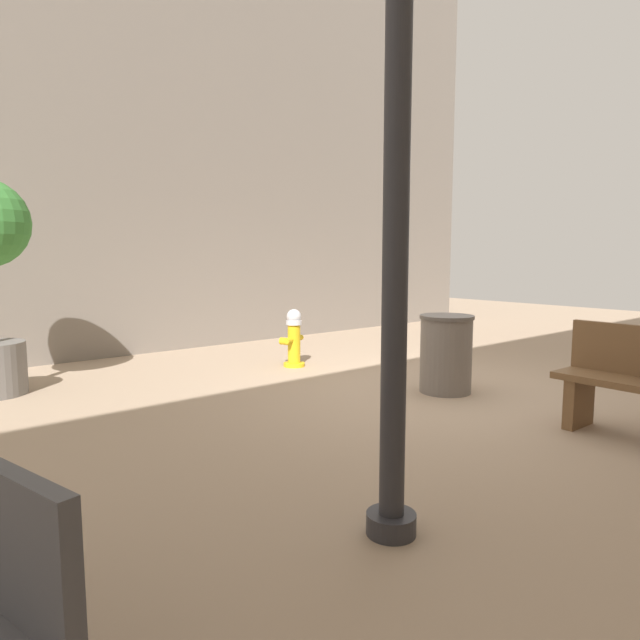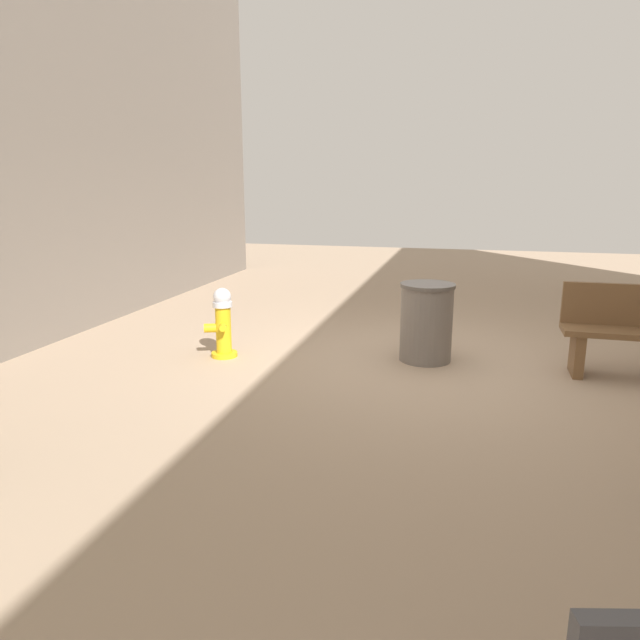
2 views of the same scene
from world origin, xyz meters
name	(u,v)px [view 1 (image 1 of 2)]	position (x,y,z in m)	size (l,w,h in m)	color
ground_plane	(430,393)	(0.00, 0.00, 0.00)	(23.40, 23.40, 0.00)	tan
building_facade_right	(39,60)	(4.86, 2.70, 4.27)	(0.70, 18.00, 8.53)	slate
fire_hydrant	(294,338)	(2.20, 0.27, 0.40)	(0.37, 0.40, 0.81)	gold
street_lamp	(398,95)	(-1.89, 2.68, 2.36)	(0.36, 0.36, 3.80)	#2D2D33
trash_bin	(446,354)	(-0.07, -0.18, 0.44)	(0.61, 0.61, 0.88)	slate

